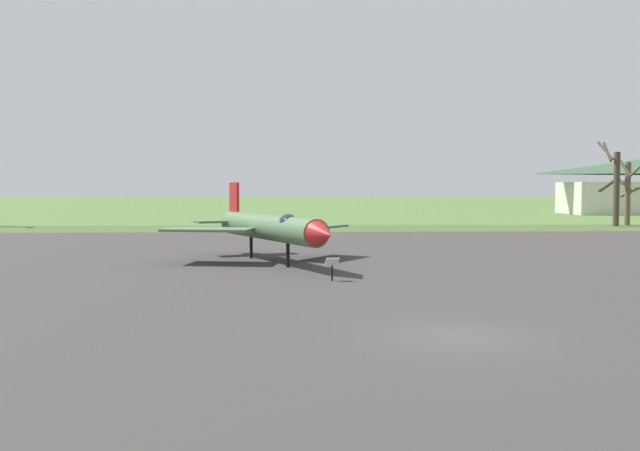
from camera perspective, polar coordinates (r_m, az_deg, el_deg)
ground_plane at (r=19.55m, az=11.15°, el=-8.87°), size 600.00×600.00×0.00m
asphalt_apron at (r=35.80m, az=4.93°, el=-3.37°), size 100.54×55.63×0.05m
grass_verge_strip at (r=69.37m, az=1.42°, el=-0.25°), size 160.54×12.00×0.06m
jet_fighter_front_left at (r=37.53m, az=-4.06°, el=-0.12°), size 10.13×13.19×4.34m
info_placard_front_left at (r=30.32m, az=0.98°, el=-3.28°), size 0.64×0.44×1.04m
bare_tree_left_of_center at (r=79.03m, az=22.60°, el=3.02°), size 2.42×3.27×8.83m
bare_tree_center at (r=81.48m, az=23.40°, el=2.83°), size 3.69×3.31×7.79m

